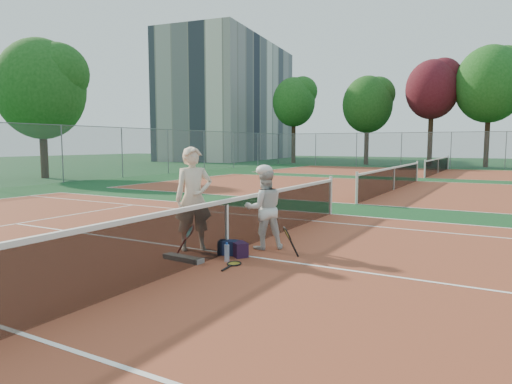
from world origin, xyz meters
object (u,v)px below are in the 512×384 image
net_main (227,226)px  water_bottle (227,253)px  sports_bag_navy (228,248)px  player_b (264,209)px  sports_bag_purple (240,249)px  player_a (194,199)px  apartment_block (231,102)px  racket_red (190,240)px  racket_spare (234,264)px  racket_black_held (287,242)px

net_main → water_bottle: (0.32, -0.50, -0.36)m
sports_bag_navy → water_bottle: size_ratio=1.13×
player_b → sports_bag_purple: 1.02m
player_a → water_bottle: 1.42m
apartment_block → sports_bag_navy: apartment_block is taller
apartment_block → player_b: 52.22m
racket_red → sports_bag_navy: (0.67, 0.27, -0.13)m
racket_spare → sports_bag_purple: (-0.21, 0.51, 0.12)m
player_a → sports_bag_navy: (0.80, -0.03, -0.85)m
racket_red → sports_bag_navy: 0.74m
racket_red → player_b: bearing=-7.0°
net_main → sports_bag_navy: net_main is taller
sports_bag_purple → water_bottle: bearing=-90.3°
water_bottle → racket_red: bearing=170.2°
apartment_block → player_b: apartment_block is taller
player_b → racket_black_held: bearing=107.5°
apartment_block → sports_bag_purple: (28.32, -44.08, -7.37)m
apartment_block → player_b: bearing=-56.7°
racket_black_held → racket_spare: 1.08m
net_main → racket_spare: net_main is taller
player_a → sports_bag_purple: 1.36m
sports_bag_navy → sports_bag_purple: size_ratio=1.04×
racket_red → racket_black_held: (1.70, 0.63, 0.01)m
player_a → racket_black_held: bearing=-38.2°
player_a → sports_bag_navy: player_a is taller
player_a → water_bottle: (1.05, -0.46, -0.84)m
racket_spare → water_bottle: bearing=57.5°
racket_black_held → racket_red: bearing=-18.8°
player_a → player_b: (1.13, 0.74, -0.20)m
net_main → racket_spare: size_ratio=18.30×
racket_black_held → sports_bag_purple: size_ratio=1.69×
net_main → apartment_block: apartment_block is taller
sports_bag_navy → racket_black_held: bearing=18.8°
player_a → sports_bag_navy: size_ratio=5.84×
player_a → racket_red: size_ratio=3.75×
racket_spare → sports_bag_navy: 0.71m
racket_red → water_bottle: bearing=-62.8°
net_main → player_b: bearing=60.1°
player_b → racket_red: player_b is taller
apartment_block → sports_bag_navy: bearing=-57.5°
racket_spare → water_bottle: water_bottle is taller
racket_black_held → water_bottle: racket_black_held is taller
player_a → sports_bag_purple: player_a is taller
racket_black_held → sports_bag_purple: 0.87m
player_b → racket_black_held: (0.69, -0.42, -0.51)m
apartment_block → sports_bag_navy: (28.07, -44.06, -7.37)m
player_a → racket_black_held: size_ratio=3.58×
racket_spare → sports_bag_navy: bearing=33.5°
apartment_block → racket_red: 52.62m
apartment_block → racket_spare: bearing=-57.4°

